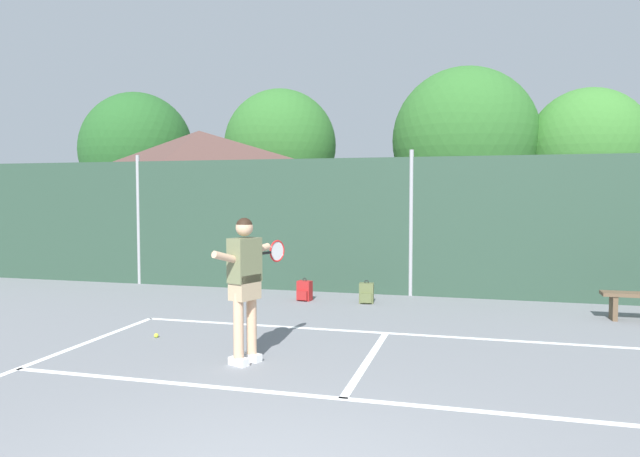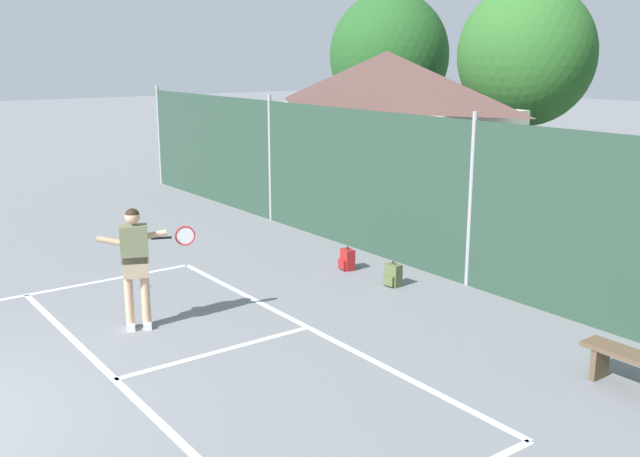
# 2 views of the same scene
# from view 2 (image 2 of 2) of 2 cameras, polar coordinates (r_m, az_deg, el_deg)

# --- Properties ---
(chainlink_fence) EXTENTS (26.09, 0.09, 3.09)m
(chainlink_fence) POSITION_cam_2_polar(r_m,az_deg,el_deg) (12.86, 11.84, 1.86)
(chainlink_fence) COLOR #284233
(chainlink_fence) RESTS_ON ground
(clubhouse_building) EXTENTS (7.22, 4.42, 4.12)m
(clubhouse_building) POSITION_cam_2_polar(r_m,az_deg,el_deg) (20.57, 5.21, 8.29)
(clubhouse_building) COLOR silver
(clubhouse_building) RESTS_ON ground
(tennis_player) EXTENTS (0.48, 1.39, 1.85)m
(tennis_player) POSITION_cam_2_polar(r_m,az_deg,el_deg) (10.97, -14.37, -2.24)
(tennis_player) COLOR silver
(tennis_player) RESTS_ON ground
(tennis_ball) EXTENTS (0.07, 0.07, 0.07)m
(tennis_ball) POSITION_cam_2_polar(r_m,az_deg,el_deg) (13.20, -13.52, -4.38)
(tennis_ball) COLOR #CCE033
(tennis_ball) RESTS_ON ground
(backpack_red) EXTENTS (0.31, 0.28, 0.46)m
(backpack_red) POSITION_cam_2_polar(r_m,az_deg,el_deg) (13.82, 2.16, -2.50)
(backpack_red) COLOR maroon
(backpack_red) RESTS_ON ground
(backpack_olive) EXTENTS (0.30, 0.26, 0.46)m
(backpack_olive) POSITION_cam_2_polar(r_m,az_deg,el_deg) (12.91, 5.78, -3.72)
(backpack_olive) COLOR #566038
(backpack_olive) RESTS_ON ground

